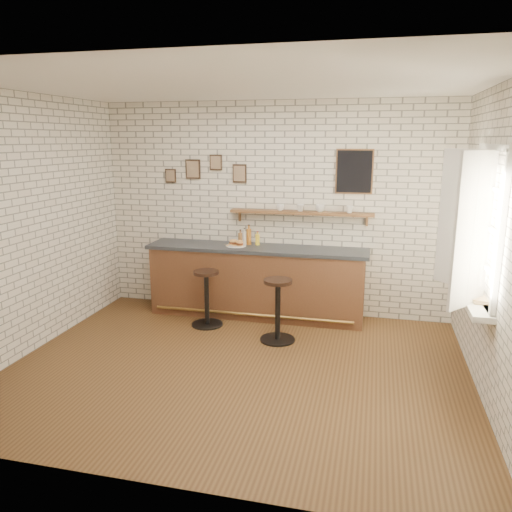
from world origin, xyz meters
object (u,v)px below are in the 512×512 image
object	(u,v)px
bitters_bottle_amber	(249,236)
shelf_cup_a	(280,207)
book_upper	(473,297)
shelf_cup_b	(300,208)
sandwich_plate	(236,246)
condiment_bottle_yellow	(258,239)
bitters_bottle_brown	(240,238)
ciabatta_sandwich	(237,243)
shelf_cup_d	(350,209)
shelf_cup_c	(320,208)
bar_stool_left	(207,296)
bitters_bottle_white	(245,238)
book_lower	(473,300)
bar_counter	(257,281)
bar_stool_right	(278,308)

from	to	relation	value
bitters_bottle_amber	shelf_cup_a	xyz separation A→B (m)	(0.44, 0.08, 0.42)
shelf_cup_a	book_upper	world-z (taller)	shelf_cup_a
shelf_cup_a	shelf_cup_b	xyz separation A→B (m)	(0.28, 0.00, 0.00)
sandwich_plate	shelf_cup_b	bearing A→B (deg)	14.49
condiment_bottle_yellow	bitters_bottle_brown	bearing A→B (deg)	180.00
ciabatta_sandwich	bitters_bottle_brown	xyz separation A→B (m)	(0.01, 0.15, 0.04)
bitters_bottle_brown	shelf_cup_a	xyz separation A→B (m)	(0.56, 0.08, 0.45)
ciabatta_sandwich	shelf_cup_d	distance (m)	1.62
sandwich_plate	shelf_cup_c	bearing A→B (deg)	11.13
bitters_bottle_brown	book_upper	xyz separation A→B (m)	(2.83, -1.70, -0.13)
sandwich_plate	shelf_cup_a	distance (m)	0.82
bar_stool_left	shelf_cup_b	world-z (taller)	shelf_cup_b
bitters_bottle_white	book_lower	bearing A→B (deg)	-31.83
bitters_bottle_brown	shelf_cup_c	xyz separation A→B (m)	(1.12, 0.08, 0.46)
ciabatta_sandwich	shelf_cup_b	world-z (taller)	shelf_cup_b
bitters_bottle_white	condiment_bottle_yellow	world-z (taller)	bitters_bottle_white
bar_counter	bar_stool_right	world-z (taller)	bar_counter
condiment_bottle_yellow	book_lower	xyz separation A→B (m)	(2.58, -1.72, -0.15)
ciabatta_sandwich	shelf_cup_d	xyz separation A→B (m)	(1.53, 0.22, 0.49)
shelf_cup_d	shelf_cup_c	bearing A→B (deg)	-172.98
bar_stool_right	shelf_cup_c	world-z (taller)	shelf_cup_c
shelf_cup_d	book_lower	size ratio (longest dim) A/B	0.43
bitters_bottle_amber	book_upper	bearing A→B (deg)	-32.14
ciabatta_sandwich	bar_stool_left	distance (m)	0.88
sandwich_plate	shelf_cup_d	bearing A→B (deg)	8.29
shelf_cup_d	book_upper	bearing A→B (deg)	-46.43
condiment_bottle_yellow	book_lower	distance (m)	3.10
bar_stool_right	book_upper	xyz separation A→B (m)	(2.10, -0.74, 0.53)
sandwich_plate	shelf_cup_a	xyz separation A→B (m)	(0.59, 0.22, 0.53)
book_lower	shelf_cup_d	bearing A→B (deg)	134.24
sandwich_plate	shelf_cup_c	world-z (taller)	shelf_cup_c
shelf_cup_d	book_lower	xyz separation A→B (m)	(1.32, -1.80, -0.61)
shelf_cup_c	sandwich_plate	bearing A→B (deg)	134.34
bitters_bottle_amber	book_lower	world-z (taller)	bitters_bottle_amber
ciabatta_sandwich	book_upper	world-z (taller)	ciabatta_sandwich
bar_counter	book_lower	bearing A→B (deg)	-31.89
bitters_bottle_brown	shelf_cup_c	size ratio (longest dim) A/B	1.64
bitters_bottle_amber	book_upper	size ratio (longest dim) A/B	1.37
bitters_bottle_white	bitters_bottle_brown	bearing A→B (deg)	180.00
condiment_bottle_yellow	shelf_cup_c	size ratio (longest dim) A/B	1.53
bar_counter	bitters_bottle_amber	xyz separation A→B (m)	(-0.14, 0.12, 0.62)
condiment_bottle_yellow	book_upper	xyz separation A→B (m)	(2.58, -1.70, -0.13)
ciabatta_sandwich	bitters_bottle_white	distance (m)	0.17
bar_stool_right	book_upper	distance (m)	2.29
bar_stool_right	shelf_cup_d	bearing A→B (deg)	53.07
condiment_bottle_yellow	bar_stool_left	xyz separation A→B (m)	(-0.55, -0.66, -0.68)
bitters_bottle_amber	shelf_cup_c	distance (m)	1.08
shelf_cup_a	sandwich_plate	bearing A→B (deg)	-156.25
shelf_cup_b	bitters_bottle_amber	bearing A→B (deg)	120.05
bitters_bottle_white	bitters_bottle_amber	size ratio (longest dim) A/B	0.82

